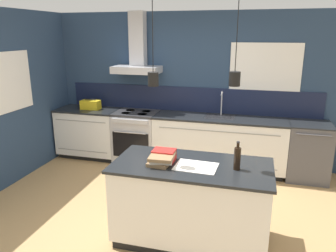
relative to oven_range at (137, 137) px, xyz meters
name	(u,v)px	position (x,y,z in m)	size (l,w,h in m)	color
ground_plane	(156,215)	(0.87, -1.69, -0.46)	(16.00, 16.00, 0.00)	tan
wall_back	(186,86)	(0.82, 0.31, 0.90)	(5.60, 2.53, 2.60)	navy
wall_left	(20,96)	(-1.56, -0.99, 0.85)	(0.08, 3.80, 2.60)	navy
counter_run_left	(90,132)	(-0.93, 0.01, 0.01)	(1.13, 0.64, 0.91)	black
counter_run_sink	(219,143)	(1.46, 0.01, 0.01)	(2.18, 0.64, 1.31)	black
oven_range	(137,137)	(0.00, 0.00, 0.00)	(0.75, 0.66, 0.91)	#B5B5BA
dishwasher	(308,151)	(2.86, 0.00, 0.00)	(0.63, 0.65, 0.91)	#4C4C51
kitchen_island	(191,202)	(1.40, -2.07, 0.00)	(1.68, 0.84, 0.91)	black
bottle_on_island	(237,158)	(1.87, -2.09, 0.58)	(0.07, 0.07, 0.30)	black
book_stack	(161,159)	(1.09, -2.14, 0.51)	(0.28, 0.34, 0.11)	olive
red_supply_box	(164,155)	(1.09, -2.05, 0.52)	(0.24, 0.19, 0.12)	red
paper_pile	(196,167)	(1.46, -2.13, 0.46)	(0.45, 0.34, 0.01)	silver
yellow_toolbox	(91,105)	(-0.88, 0.00, 0.54)	(0.34, 0.18, 0.19)	gold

